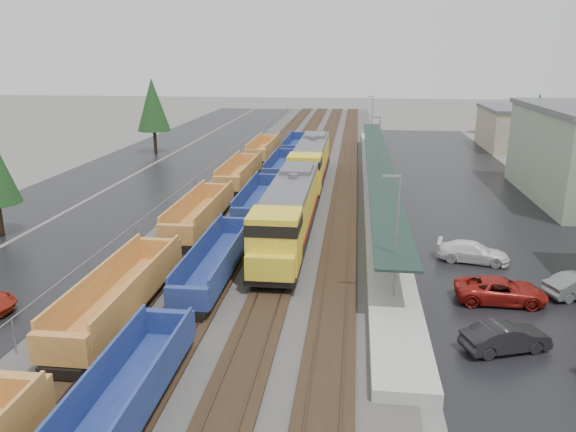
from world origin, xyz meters
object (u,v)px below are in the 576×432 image
locomotive_lead (289,213)px  parked_car_east_c (473,252)px  parked_car_east_a (506,338)px  locomotive_trail (311,162)px  well_string_yellow (169,247)px  storage_tank (493,119)px  well_string_blue (241,225)px  parked_car_east_b (501,291)px

locomotive_lead → parked_car_east_c: (13.59, -2.16, -1.88)m
locomotive_lead → parked_car_east_a: 19.76m
locomotive_trail → well_string_yellow: (-8.00, -26.10, -1.37)m
storage_tank → parked_car_east_c: storage_tank is taller
locomotive_trail → well_string_blue: (-4.00, -19.87, -1.47)m
well_string_yellow → well_string_blue: 7.40m
well_string_yellow → parked_car_east_a: 23.01m
parked_car_east_c → well_string_yellow: bearing=109.5°
parked_car_east_b → parked_car_east_c: bearing=3.5°
storage_tank → parked_car_east_c: 71.15m
locomotive_lead → parked_car_east_a: (12.79, -14.95, -1.87)m
parked_car_east_c → parked_car_east_a: bearing=-171.8°
locomotive_lead → parked_car_east_c: 13.89m
locomotive_trail → well_string_blue: bearing=-101.4°
locomotive_trail → storage_tank: bearing=56.8°
well_string_yellow → parked_car_east_b: well_string_yellow is taller
well_string_yellow → storage_tank: size_ratio=18.34×
locomotive_lead → storage_tank: bearing=65.8°
well_string_yellow → well_string_blue: bearing=57.3°
parked_car_east_a → parked_car_east_c: size_ratio=0.89×
storage_tank → parked_car_east_b: bearing=-102.0°
storage_tank → parked_car_east_a: (-17.34, -81.96, -1.94)m
locomotive_lead → parked_car_east_b: bearing=-32.9°
well_string_blue → locomotive_lead: bearing=-15.8°
well_string_blue → parked_car_east_c: bearing=-10.6°
locomotive_lead → parked_car_east_b: size_ratio=4.06×
storage_tank → parked_car_east_b: storage_tank is taller
locomotive_trail → well_string_yellow: 27.33m
locomotive_trail → parked_car_east_a: (12.79, -35.95, -1.87)m
parked_car_east_c → well_string_blue: bearing=91.2°
locomotive_trail → parked_car_east_c: locomotive_trail is taller
locomotive_lead → parked_car_east_b: locomotive_lead is taller
well_string_yellow → parked_car_east_a: well_string_yellow is taller
parked_car_east_a → parked_car_east_c: parked_car_east_a is taller
well_string_blue → storage_tank: bearing=62.6°
locomotive_lead → well_string_yellow: bearing=-147.5°
storage_tank → parked_car_east_b: size_ratio=1.00×
well_string_yellow → storage_tank: storage_tank is taller
well_string_yellow → parked_car_east_b: size_ratio=18.26×
parked_car_east_b → parked_car_east_c: size_ratio=1.07×
locomotive_lead → well_string_yellow: size_ratio=0.22×
parked_car_east_a → parked_car_east_b: parked_car_east_b is taller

